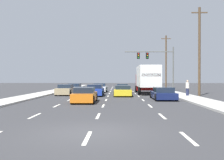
{
  "coord_description": "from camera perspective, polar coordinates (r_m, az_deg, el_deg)",
  "views": [
    {
      "loc": [
        1.01,
        -9.51,
        2.03
      ],
      "look_at": [
        0.41,
        21.02,
        1.79
      ],
      "focal_mm": 41.29,
      "sensor_mm": 36.0,
      "label": 1
    }
  ],
  "objects": [
    {
      "name": "box_truck",
      "position": [
        33.33,
        7.79,
        0.46
      ],
      "size": [
        2.72,
        8.5,
        3.53
      ],
      "color": "white",
      "rests_on": "ground_plane"
    },
    {
      "name": "car_blue",
      "position": [
        29.5,
        -3.72,
        -2.32
      ],
      "size": [
        1.91,
        4.49,
        1.29
      ],
      "color": "#1E389E",
      "rests_on": "ground_plane"
    },
    {
      "name": "utility_pole_far",
      "position": [
        49.39,
        11.87,
        4.05
      ],
      "size": [
        1.8,
        0.28,
        10.0
      ],
      "color": "brown",
      "rests_on": "ground_plane"
    },
    {
      "name": "car_silver",
      "position": [
        37.54,
        -8.26,
        -1.77
      ],
      "size": [
        1.98,
        4.23,
        1.24
      ],
      "color": "#B7BABF",
      "rests_on": "ground_plane"
    },
    {
      "name": "car_orange",
      "position": [
        21.57,
        -6.04,
        -3.39
      ],
      "size": [
        1.86,
        4.25,
        1.26
      ],
      "color": "orange",
      "rests_on": "ground_plane"
    },
    {
      "name": "car_white",
      "position": [
        37.37,
        -2.69,
        -1.76
      ],
      "size": [
        1.98,
        4.33,
        1.26
      ],
      "color": "white",
      "rests_on": "ground_plane"
    },
    {
      "name": "sidewalk_right",
      "position": [
        30.44,
        14.83,
        -3.26
      ],
      "size": [
        2.52,
        80.0,
        0.14
      ],
      "primitive_type": "cube",
      "color": "#B2AFA8",
      "rests_on": "ground_plane"
    },
    {
      "name": "lane_markings",
      "position": [
        33.76,
        -0.59,
        -2.99
      ],
      "size": [
        6.94,
        62.0,
        0.01
      ],
      "color": "silver",
      "rests_on": "ground_plane"
    },
    {
      "name": "ground_plane",
      "position": [
        34.59,
        -0.55,
        -2.91
      ],
      "size": [
        140.0,
        140.0,
        0.0
      ],
      "primitive_type": "plane",
      "color": "#333335"
    },
    {
      "name": "car_navy",
      "position": [
        24.69,
        11.24,
        -3.0
      ],
      "size": [
        2.02,
        4.58,
        1.18
      ],
      "color": "#141E4C",
      "rests_on": "ground_plane"
    },
    {
      "name": "utility_pole_mid",
      "position": [
        31.19,
        18.78,
        6.23
      ],
      "size": [
        1.8,
        0.28,
        10.09
      ],
      "color": "brown",
      "rests_on": "ground_plane"
    },
    {
      "name": "car_green",
      "position": [
        36.96,
        2.3,
        -1.86
      ],
      "size": [
        1.9,
        4.38,
        1.17
      ],
      "color": "#196B38",
      "rests_on": "ground_plane"
    },
    {
      "name": "sidewalk_left",
      "position": [
        30.98,
        -16.21,
        -3.19
      ],
      "size": [
        2.52,
        80.0,
        0.14
      ],
      "primitive_type": "cube",
      "color": "#B2AFA8",
      "rests_on": "ground_plane"
    },
    {
      "name": "car_tan",
      "position": [
        31.37,
        -10.15,
        -2.2
      ],
      "size": [
        1.84,
        4.67,
        1.27
      ],
      "color": "tan",
      "rests_on": "ground_plane"
    },
    {
      "name": "traffic_signal_mast",
      "position": [
        41.55,
        9.11,
        4.59
      ],
      "size": [
        7.82,
        0.69,
        6.97
      ],
      "color": "#595B56",
      "rests_on": "ground_plane"
    },
    {
      "name": "car_yellow",
      "position": [
        28.93,
        2.44,
        -2.47
      ],
      "size": [
        2.09,
        4.29,
        1.2
      ],
      "color": "yellow",
      "rests_on": "ground_plane"
    },
    {
      "name": "pedestrian_near_corner",
      "position": [
        28.91,
        16.36,
        -1.67
      ],
      "size": [
        0.38,
        0.38,
        1.67
      ],
      "color": "#1E233F",
      "rests_on": "sidewalk_right"
    }
  ]
}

